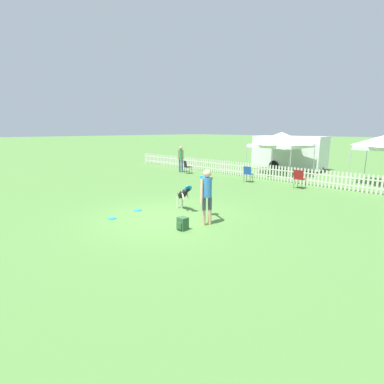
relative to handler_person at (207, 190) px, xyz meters
The scene contains 13 objects.
ground_plane 1.73m from the handler_person, 161.07° to the right, with size 240.00×240.00×0.00m, color #4C7A38.
handler_person is the anchor object (origin of this frame).
leaping_dog 1.85m from the handler_person, 160.42° to the left, with size 1.15×0.57×0.99m.
frisbee_near_handler 3.27m from the handler_person, 144.94° to the right, with size 0.27×0.27×0.02m.
frisbee_near_dog 3.03m from the handler_person, 167.54° to the right, with size 0.27×0.27×0.02m.
backpack_on_grass 1.25m from the handler_person, 96.90° to the right, with size 0.27×0.27×0.38m.
picket_fence 8.65m from the handler_person, 98.60° to the left, with size 27.90×0.04×0.86m.
folding_chair_blue_left 10.73m from the handler_person, 140.08° to the left, with size 0.57×0.58×0.83m.
folding_chair_center 7.37m from the handler_person, 95.48° to the left, with size 0.48×0.50×0.92m.
folding_chair_green_right 7.84m from the handler_person, 116.47° to the left, with size 0.51×0.53×0.88m.
canopy_tent_secondary 11.40m from the handler_person, 109.15° to the left, with size 3.06×3.06×2.67m.
spectator_standing 11.39m from the handler_person, 141.90° to the left, with size 0.39×0.27×1.73m.
equipment_trailer 14.26m from the handler_person, 108.80° to the left, with size 5.70×2.66×2.36m.
Camera 1 is at (7.26, -5.95, 2.84)m, focal length 28.00 mm.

